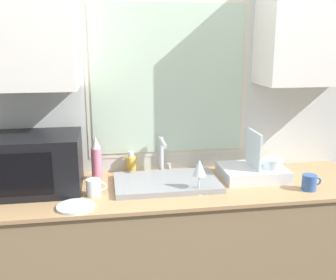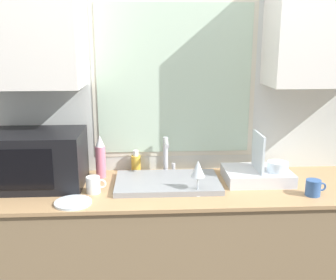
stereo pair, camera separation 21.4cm
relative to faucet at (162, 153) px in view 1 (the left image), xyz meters
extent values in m
cube|color=#8C7251|center=(0.05, -0.22, -0.59)|extent=(2.23, 0.62, 0.87)
cube|color=tan|center=(0.05, -0.22, -0.15)|extent=(2.26, 0.65, 0.02)
cube|color=silver|center=(0.05, 0.12, 0.27)|extent=(6.00, 0.06, 2.60)
cube|color=beige|center=(0.05, 0.09, 0.43)|extent=(1.00, 0.01, 0.96)
cube|color=#B2CCB2|center=(0.05, 0.09, 0.43)|extent=(0.94, 0.01, 0.90)
cube|color=white|center=(-0.77, -0.07, 0.73)|extent=(0.59, 0.32, 0.64)
cube|color=white|center=(0.88, -0.07, 0.73)|extent=(0.59, 0.32, 0.64)
cube|color=gray|center=(0.00, -0.19, -0.12)|extent=(0.59, 0.38, 0.03)
cylinder|color=#B7B7BC|center=(0.00, 0.03, -0.02)|extent=(0.03, 0.03, 0.23)
cylinder|color=#B7B7BC|center=(0.00, -0.06, 0.08)|extent=(0.03, 0.16, 0.03)
cylinder|color=#B7B7BC|center=(0.05, 0.03, -0.11)|extent=(0.02, 0.02, 0.06)
cube|color=black|center=(-0.74, -0.15, 0.02)|extent=(0.52, 0.38, 0.31)
cube|color=black|center=(-0.78, -0.34, 0.02)|extent=(0.34, 0.01, 0.22)
cube|color=silver|center=(0.53, -0.16, -0.10)|extent=(0.38, 0.29, 0.07)
cube|color=silver|center=(0.53, -0.16, 0.04)|extent=(0.01, 0.22, 0.22)
cylinder|color=silver|center=(0.63, -0.20, -0.04)|extent=(0.12, 0.12, 0.06)
cylinder|color=#D8728C|center=(-0.40, -0.04, -0.04)|extent=(0.06, 0.06, 0.19)
cone|color=silver|center=(-0.40, -0.04, 0.09)|extent=(0.05, 0.05, 0.07)
cylinder|color=gold|center=(-0.19, 0.05, -0.09)|extent=(0.06, 0.06, 0.11)
cylinder|color=white|center=(-0.19, 0.05, -0.01)|extent=(0.03, 0.03, 0.04)
cylinder|color=white|center=(-0.41, -0.29, -0.09)|extent=(0.08, 0.08, 0.09)
torus|color=white|center=(-0.37, -0.29, -0.09)|extent=(0.05, 0.01, 0.05)
cylinder|color=silver|center=(0.15, -0.35, -0.14)|extent=(0.07, 0.07, 0.00)
cylinder|color=silver|center=(0.15, -0.35, -0.09)|extent=(0.01, 0.01, 0.10)
cone|color=silver|center=(0.15, -0.35, 0.01)|extent=(0.08, 0.08, 0.09)
cylinder|color=#335999|center=(0.76, -0.40, -0.09)|extent=(0.08, 0.08, 0.09)
torus|color=#335999|center=(0.81, -0.40, -0.09)|extent=(0.05, 0.01, 0.05)
cylinder|color=silver|center=(-0.50, -0.44, -0.13)|extent=(0.19, 0.19, 0.01)
camera|label=1|loc=(-0.34, -2.30, 0.67)|focal=42.00mm
camera|label=2|loc=(-0.12, -2.32, 0.67)|focal=42.00mm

